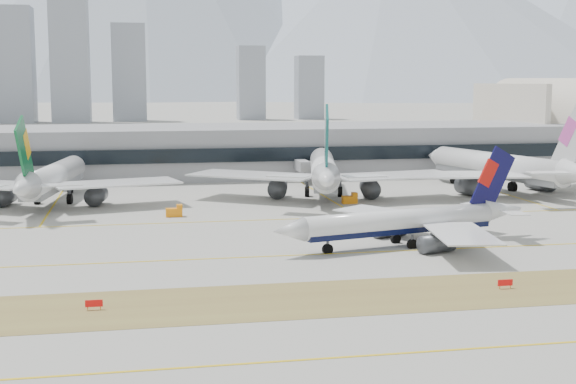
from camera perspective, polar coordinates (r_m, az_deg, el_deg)
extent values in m
plane|color=#AAA89F|center=(138.69, -1.44, -4.15)|extent=(3000.00, 3000.00, 0.00)
cube|color=olive|center=(108.14, 1.36, -7.62)|extent=(360.00, 18.00, 0.06)
cube|color=yellow|center=(133.87, -1.09, -4.58)|extent=(360.00, 0.45, 0.04)
cube|color=yellow|center=(86.82, 4.63, -11.58)|extent=(360.00, 0.45, 0.04)
cube|color=yellow|center=(167.82, -3.12, -2.04)|extent=(360.00, 0.45, 0.04)
cylinder|color=white|center=(142.41, 7.91, -2.07)|extent=(37.23, 12.94, 4.08)
cube|color=black|center=(142.61, 7.90, -2.51)|extent=(36.36, 12.17, 1.84)
cone|color=white|center=(132.19, 0.02, -2.76)|extent=(6.52, 5.34, 4.08)
cone|color=white|center=(155.70, 15.01, -1.22)|extent=(9.04, 5.96, 4.08)
cube|color=white|center=(154.48, 7.15, -1.50)|extent=(19.28, 21.72, 0.25)
cube|color=white|center=(158.76, 13.36, -0.88)|extent=(6.10, 6.77, 0.16)
cylinder|color=#3F4247|center=(150.62, 7.22, -2.61)|extent=(6.78, 4.47, 3.06)
cube|color=#3F4247|center=(150.40, 7.22, -2.15)|extent=(2.59, 0.92, 1.43)
cube|color=white|center=(136.09, 12.19, -2.90)|extent=(11.97, 21.23, 0.25)
cube|color=white|center=(150.67, 15.85, -1.43)|extent=(4.03, 5.96, 0.16)
cylinder|color=#3F4247|center=(138.29, 10.53, -3.63)|extent=(6.78, 4.47, 3.06)
cube|color=#3F4247|center=(138.05, 10.54, -3.13)|extent=(2.59, 0.92, 1.43)
cube|color=#0A093C|center=(153.29, 14.34, 0.81)|extent=(9.88, 2.78, 12.79)
cube|color=red|center=(152.48, 14.06, 1.31)|extent=(4.53, 1.53, 5.48)
cylinder|color=#3F4247|center=(136.00, 2.83, -3.87)|extent=(0.49, 0.49, 2.45)
cylinder|color=black|center=(136.10, 2.83, -4.08)|extent=(1.96, 1.14, 1.84)
cylinder|color=#3F4247|center=(141.39, 8.82, -3.50)|extent=(0.49, 0.49, 2.45)
cylinder|color=black|center=(141.49, 8.82, -3.71)|extent=(1.96, 1.14, 1.84)
cylinder|color=#3F4247|center=(145.75, 7.67, -3.14)|extent=(0.49, 0.49, 2.45)
cylinder|color=black|center=(145.85, 7.67, -3.33)|extent=(1.96, 1.14, 1.84)
cylinder|color=white|center=(198.74, -16.31, 1.08)|extent=(11.99, 44.72, 5.86)
cube|color=slate|center=(198.93, -16.30, 0.62)|extent=(11.00, 43.72, 2.64)
cone|color=white|center=(223.51, -14.80, 1.86)|extent=(6.75, 7.53, 5.86)
cone|color=white|center=(172.62, -18.40, 0.25)|extent=(7.18, 10.57, 5.86)
cube|color=white|center=(189.37, -12.10, 0.63)|extent=(30.43, 19.32, 0.35)
cube|color=white|center=(172.46, -15.80, 0.50)|extent=(8.83, 5.67, 0.23)
cylinder|color=#3F4247|center=(193.57, -13.47, -0.22)|extent=(5.39, 7.93, 4.40)
cube|color=#3F4247|center=(193.33, -13.49, 0.30)|extent=(0.87, 3.11, 2.05)
cylinder|color=#3F4247|center=(198.57, -19.47, -0.26)|extent=(5.39, 7.93, 4.40)
cube|color=#3F4247|center=(198.34, -19.49, 0.25)|extent=(0.87, 3.11, 2.05)
cube|color=#0C572B|center=(174.84, -18.23, 2.65)|extent=(2.23, 12.22, 15.73)
cube|color=orange|center=(175.89, -18.15, 3.24)|extent=(1.41, 5.56, 6.73)
cylinder|color=#3F4247|center=(215.59, -15.23, 0.37)|extent=(0.70, 0.70, 3.52)
cylinder|color=black|center=(215.69, -15.23, 0.18)|extent=(1.38, 2.76, 2.64)
cylinder|color=#3F4247|center=(199.07, -17.41, -0.32)|extent=(0.70, 0.70, 3.52)
cylinder|color=black|center=(199.17, -17.40, -0.52)|extent=(1.38, 2.76, 2.64)
cylinder|color=#3F4247|center=(197.28, -15.27, -0.30)|extent=(0.70, 0.70, 3.52)
cylinder|color=black|center=(197.38, -15.26, -0.51)|extent=(1.38, 2.76, 2.64)
cylinder|color=white|center=(203.21, 2.54, 1.70)|extent=(16.34, 48.64, 6.40)
cube|color=slate|center=(203.41, 2.54, 1.21)|extent=(15.20, 47.50, 2.88)
cone|color=white|center=(230.94, 2.38, 2.45)|extent=(7.80, 8.56, 6.40)
cone|color=white|center=(173.76, 2.77, 0.91)|extent=(8.50, 11.85, 6.40)
cube|color=white|center=(197.45, 7.61, 1.18)|extent=(32.68, 19.18, 0.38)
cube|color=white|center=(176.13, 5.46, 1.14)|extent=(9.40, 5.61, 0.26)
cylinder|color=#3F4247|center=(200.48, 5.85, 0.29)|extent=(6.37, 8.88, 4.80)
cube|color=#3F4247|center=(200.24, 5.86, 0.84)|extent=(1.17, 3.39, 2.24)
cube|color=white|center=(196.60, -2.45, 1.21)|extent=(33.33, 28.85, 0.38)
cube|color=white|center=(175.68, 0.04, 1.15)|extent=(10.11, 8.55, 0.26)
cylinder|color=#3F4247|center=(199.93, -0.74, 0.31)|extent=(6.37, 8.88, 4.80)
cube|color=#3F4247|center=(199.68, -0.74, 0.86)|extent=(1.17, 3.39, 2.24)
cube|color=#135451|center=(176.35, 2.76, 3.50)|extent=(3.35, 13.20, 17.16)
cube|color=#A8AEB2|center=(177.56, 2.75, 4.13)|extent=(1.95, 6.05, 7.34)
cylinder|color=#3F4247|center=(222.05, 2.42, 0.90)|extent=(0.77, 0.77, 3.84)
cylinder|color=black|center=(222.15, 2.42, 0.69)|extent=(1.70, 3.05, 2.88)
cylinder|color=#3F4247|center=(202.44, 1.36, 0.22)|extent=(0.77, 0.77, 3.84)
cylinder|color=black|center=(202.55, 1.36, 0.00)|extent=(1.70, 3.05, 2.88)
cylinder|color=#3F4247|center=(202.64, 3.72, 0.22)|extent=(0.77, 0.77, 3.84)
cylinder|color=black|center=(202.75, 3.72, -0.01)|extent=(1.70, 3.05, 2.88)
cylinder|color=white|center=(218.02, 14.67, 1.86)|extent=(18.11, 48.24, 6.37)
cube|color=slate|center=(218.20, 14.66, 1.41)|extent=(16.94, 47.07, 2.87)
cone|color=white|center=(239.87, 10.43, 2.52)|extent=(8.00, 8.71, 6.37)
cube|color=white|center=(224.41, 19.20, 1.60)|extent=(32.94, 29.41, 0.38)
cylinder|color=#3F4247|center=(223.15, 17.54, 0.74)|extent=(6.62, 8.96, 4.78)
cube|color=#3F4247|center=(222.93, 17.56, 1.22)|extent=(1.29, 3.36, 2.23)
cube|color=white|center=(201.94, 12.19, 1.21)|extent=(32.18, 17.97, 0.38)
cube|color=white|center=(192.01, 18.02, 1.33)|extent=(9.20, 5.24, 0.25)
cylinder|color=#3F4247|center=(208.35, 12.89, 0.42)|extent=(6.62, 8.96, 4.78)
cube|color=#3F4247|center=(208.11, 12.90, 0.94)|extent=(1.29, 3.36, 2.23)
cube|color=silver|center=(198.08, 19.59, 3.51)|extent=(3.86, 13.05, 17.09)
cube|color=#DA4DB1|center=(198.91, 19.35, 4.08)|extent=(2.17, 5.99, 7.31)
cylinder|color=#3F4247|center=(232.82, 11.75, 1.06)|extent=(0.76, 0.76, 3.82)
cylinder|color=black|center=(232.92, 11.74, 0.87)|extent=(1.79, 3.05, 2.87)
cylinder|color=#3F4247|center=(214.95, 14.00, 0.44)|extent=(0.76, 0.76, 3.82)
cylinder|color=black|center=(215.05, 14.00, 0.23)|extent=(1.79, 3.05, 2.87)
cylinder|color=#3F4247|center=(220.25, 15.68, 0.55)|extent=(0.76, 0.76, 3.82)
cylinder|color=black|center=(220.35, 15.67, 0.35)|extent=(1.79, 3.05, 2.87)
cube|color=gray|center=(250.73, -5.75, 2.95)|extent=(280.00, 42.00, 15.00)
cube|color=black|center=(229.36, -5.27, 2.61)|extent=(280.00, 1.20, 4.00)
cube|color=beige|center=(299.90, 15.36, 4.78)|extent=(2.00, 57.00, 27.90)
cube|color=red|center=(105.77, -13.64, -7.70)|extent=(2.20, 0.15, 0.90)
cylinder|color=orange|center=(105.99, -14.06, -8.05)|extent=(0.10, 0.10, 0.50)
cylinder|color=orange|center=(105.91, -13.19, -8.04)|extent=(0.10, 0.10, 0.50)
cube|color=red|center=(117.09, 15.19, -6.24)|extent=(2.20, 0.15, 0.90)
cylinder|color=orange|center=(116.91, 14.82, -6.58)|extent=(0.10, 0.10, 0.50)
cylinder|color=orange|center=(117.60, 15.53, -6.52)|extent=(0.10, 0.10, 0.50)
cube|color=orange|center=(191.46, 4.40, -0.55)|extent=(3.50, 2.00, 1.80)
cube|color=orange|center=(191.60, 4.75, -0.18)|extent=(1.20, 1.80, 1.00)
cylinder|color=black|center=(190.46, 4.11, -0.76)|extent=(0.70, 0.30, 0.70)
cylinder|color=black|center=(191.99, 3.99, -0.69)|extent=(0.70, 0.30, 0.70)
cylinder|color=black|center=(191.09, 4.81, -0.74)|extent=(0.70, 0.30, 0.70)
cylinder|color=black|center=(192.62, 4.68, -0.67)|extent=(0.70, 0.30, 0.70)
cube|color=orange|center=(174.11, -8.11, -1.45)|extent=(3.50, 2.00, 1.80)
cube|color=orange|center=(173.98, -7.72, -1.05)|extent=(1.20, 1.80, 1.00)
cylinder|color=black|center=(173.36, -8.49, -1.68)|extent=(0.70, 0.30, 0.70)
cylinder|color=black|center=(174.94, -8.51, -1.60)|extent=(0.70, 0.30, 0.70)
cylinder|color=black|center=(173.47, -7.70, -1.66)|extent=(0.70, 0.30, 0.70)
cylinder|color=black|center=(175.05, -7.73, -1.58)|extent=(0.70, 0.30, 0.70)
cube|color=#8A919D|center=(594.74, -19.07, 8.53)|extent=(30.00, 27.00, 80.00)
cube|color=#8A919D|center=(585.98, -15.27, 10.17)|extent=(26.00, 23.40, 110.00)
cube|color=#8A919D|center=(598.87, -11.24, 8.33)|extent=(24.00, 21.60, 70.00)
cube|color=#8A919D|center=(610.08, -2.66, 7.75)|extent=(20.00, 18.00, 55.00)
cube|color=#8A919D|center=(618.13, 1.51, 7.44)|extent=(20.00, 18.00, 48.00)
cone|color=#9EA8B7|center=(1609.56, 7.55, 12.41)|extent=(1120.00, 1120.00, 350.00)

